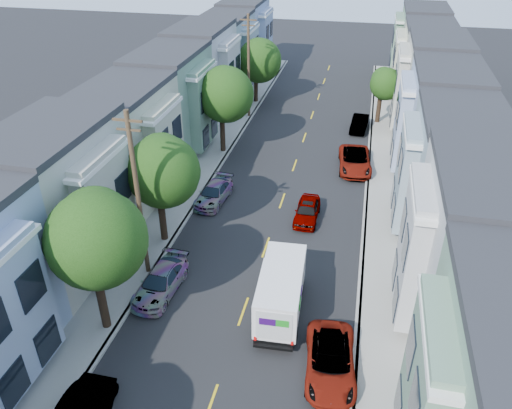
{
  "coord_description": "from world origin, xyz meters",
  "views": [
    {
      "loc": [
        5.03,
        -19.39,
        18.75
      ],
      "look_at": [
        -0.98,
        7.5,
        2.2
      ],
      "focal_mm": 35.0,
      "sensor_mm": 36.0,
      "label": 1
    }
  ],
  "objects_px": {
    "parked_right_b": "(330,362)",
    "parked_right_c": "(355,161)",
    "tree_e": "(259,61)",
    "utility_pole_far": "(249,67)",
    "parked_left_c": "(161,282)",
    "parked_left_d": "(214,193)",
    "tree_d": "(225,95)",
    "utility_pole_near": "(138,198)",
    "tree_c": "(162,172)",
    "lead_sedan": "(307,211)",
    "parked_right_d": "(359,124)",
    "fedex_truck": "(281,291)",
    "tree_far_r": "(385,85)",
    "tree_b": "(95,240)"
  },
  "relations": [
    {
      "from": "tree_c",
      "to": "lead_sedan",
      "type": "bearing_deg",
      "value": 28.42
    },
    {
      "from": "tree_b",
      "to": "fedex_truck",
      "type": "bearing_deg",
      "value": 20.22
    },
    {
      "from": "tree_e",
      "to": "utility_pole_far",
      "type": "height_order",
      "value": "utility_pole_far"
    },
    {
      "from": "tree_d",
      "to": "utility_pole_far",
      "type": "bearing_deg",
      "value": 89.99
    },
    {
      "from": "tree_e",
      "to": "tree_d",
      "type": "bearing_deg",
      "value": -90.0
    },
    {
      "from": "tree_b",
      "to": "parked_left_d",
      "type": "distance_m",
      "value": 14.47
    },
    {
      "from": "tree_c",
      "to": "parked_right_c",
      "type": "distance_m",
      "value": 17.72
    },
    {
      "from": "tree_e",
      "to": "fedex_truck",
      "type": "xyz_separation_m",
      "value": [
        8.25,
        -32.24,
        -3.08
      ]
    },
    {
      "from": "parked_right_d",
      "to": "fedex_truck",
      "type": "bearing_deg",
      "value": -91.73
    },
    {
      "from": "parked_left_d",
      "to": "utility_pole_far",
      "type": "bearing_deg",
      "value": 99.74
    },
    {
      "from": "tree_b",
      "to": "tree_c",
      "type": "relative_size",
      "value": 1.09
    },
    {
      "from": "parked_right_b",
      "to": "tree_b",
      "type": "bearing_deg",
      "value": 172.19
    },
    {
      "from": "utility_pole_far",
      "to": "parked_right_c",
      "type": "xyz_separation_m",
      "value": [
        11.2,
        -9.57,
        -4.39
      ]
    },
    {
      "from": "utility_pole_far",
      "to": "parked_left_c",
      "type": "xyz_separation_m",
      "value": [
        1.4,
        -27.42,
        -4.47
      ]
    },
    {
      "from": "parked_right_b",
      "to": "parked_right_c",
      "type": "relative_size",
      "value": 0.9
    },
    {
      "from": "tree_e",
      "to": "lead_sedan",
      "type": "relative_size",
      "value": 1.68
    },
    {
      "from": "parked_left_d",
      "to": "parked_right_b",
      "type": "bearing_deg",
      "value": -49.79
    },
    {
      "from": "tree_d",
      "to": "parked_left_c",
      "type": "bearing_deg",
      "value": -85.73
    },
    {
      "from": "tree_d",
      "to": "parked_right_c",
      "type": "height_order",
      "value": "tree_d"
    },
    {
      "from": "parked_left_c",
      "to": "parked_left_d",
      "type": "relative_size",
      "value": 1.04
    },
    {
      "from": "parked_right_d",
      "to": "parked_left_d",
      "type": "bearing_deg",
      "value": -116.71
    },
    {
      "from": "tree_d",
      "to": "fedex_truck",
      "type": "bearing_deg",
      "value": -66.48
    },
    {
      "from": "parked_left_c",
      "to": "lead_sedan",
      "type": "bearing_deg",
      "value": 56.49
    },
    {
      "from": "tree_d",
      "to": "lead_sedan",
      "type": "xyz_separation_m",
      "value": [
        8.4,
        -9.41,
        -4.56
      ]
    },
    {
      "from": "parked_right_b",
      "to": "lead_sedan",
      "type": "bearing_deg",
      "value": 96.31
    },
    {
      "from": "tree_d",
      "to": "tree_far_r",
      "type": "bearing_deg",
      "value": 36.97
    },
    {
      "from": "utility_pole_near",
      "to": "parked_left_c",
      "type": "xyz_separation_m",
      "value": [
        1.4,
        -1.42,
        -4.47
      ]
    },
    {
      "from": "tree_b",
      "to": "parked_left_c",
      "type": "height_order",
      "value": "tree_b"
    },
    {
      "from": "tree_c",
      "to": "utility_pole_far",
      "type": "bearing_deg",
      "value": 89.99
    },
    {
      "from": "parked_left_c",
      "to": "parked_right_b",
      "type": "distance_m",
      "value": 10.45
    },
    {
      "from": "tree_e",
      "to": "parked_right_b",
      "type": "xyz_separation_m",
      "value": [
        11.2,
        -35.65,
        -3.92
      ]
    },
    {
      "from": "lead_sedan",
      "to": "parked_right_c",
      "type": "relative_size",
      "value": 0.76
    },
    {
      "from": "tree_d",
      "to": "utility_pole_near",
      "type": "xyz_separation_m",
      "value": [
        0.0,
        -17.33,
        -0.08
      ]
    },
    {
      "from": "tree_d",
      "to": "tree_e",
      "type": "distance_m",
      "value": 13.3
    },
    {
      "from": "tree_b",
      "to": "tree_e",
      "type": "height_order",
      "value": "tree_b"
    },
    {
      "from": "tree_b",
      "to": "tree_d",
      "type": "xyz_separation_m",
      "value": [
        0.0,
        21.99,
        -0.32
      ]
    },
    {
      "from": "tree_e",
      "to": "tree_far_r",
      "type": "distance_m",
      "value": 13.63
    },
    {
      "from": "tree_b",
      "to": "utility_pole_near",
      "type": "bearing_deg",
      "value": 89.97
    },
    {
      "from": "tree_c",
      "to": "tree_d",
      "type": "distance_m",
      "value": 13.96
    },
    {
      "from": "tree_e",
      "to": "tree_c",
      "type": "bearing_deg",
      "value": -90.0
    },
    {
      "from": "tree_far_r",
      "to": "utility_pole_near",
      "type": "distance_m",
      "value": 30.31
    },
    {
      "from": "tree_far_r",
      "to": "parked_left_d",
      "type": "bearing_deg",
      "value": -122.68
    },
    {
      "from": "parked_right_c",
      "to": "parked_right_d",
      "type": "bearing_deg",
      "value": 84.63
    },
    {
      "from": "tree_far_r",
      "to": "parked_left_d",
      "type": "distance_m",
      "value": 22.09
    },
    {
      "from": "tree_e",
      "to": "parked_right_d",
      "type": "bearing_deg",
      "value": -26.66
    },
    {
      "from": "parked_right_c",
      "to": "tree_c",
      "type": "bearing_deg",
      "value": -136.01
    },
    {
      "from": "tree_b",
      "to": "utility_pole_near",
      "type": "height_order",
      "value": "utility_pole_near"
    },
    {
      "from": "utility_pole_far",
      "to": "tree_far_r",
      "type": "bearing_deg",
      "value": 5.48
    },
    {
      "from": "tree_far_r",
      "to": "parked_right_d",
      "type": "height_order",
      "value": "tree_far_r"
    },
    {
      "from": "tree_far_r",
      "to": "fedex_truck",
      "type": "bearing_deg",
      "value": -99.72
    }
  ]
}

